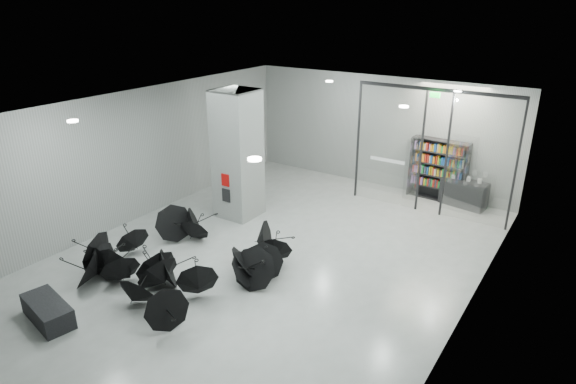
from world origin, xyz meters
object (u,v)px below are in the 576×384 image
Objects in this scene: column at (237,155)px; umbrella_cluster at (179,265)px; bench at (48,311)px; shop_counter at (464,193)px; bookshelf at (438,170)px.

column is 0.82× the size of umbrella_cluster.
bench is at bearing -109.95° from umbrella_cluster.
shop_counter is at bearing 61.23° from umbrella_cluster.
umbrella_cluster reaches higher than shop_counter.
umbrella_cluster reaches higher than bench.
bench is at bearing -89.06° from column.
column is at bearing -131.39° from shop_counter.
bookshelf reaches higher than shop_counter.
shop_counter is at bearing -1.52° from bookshelf.
bench is 3.06m from umbrella_cluster.
column is at bearing -131.42° from bookshelf.
bookshelf is at bearing 66.65° from umbrella_cluster.
umbrella_cluster is at bearing 81.39° from bench.
shop_counter is (5.80, 4.65, -1.55)m from column.
column is 1.90× the size of bookshelf.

